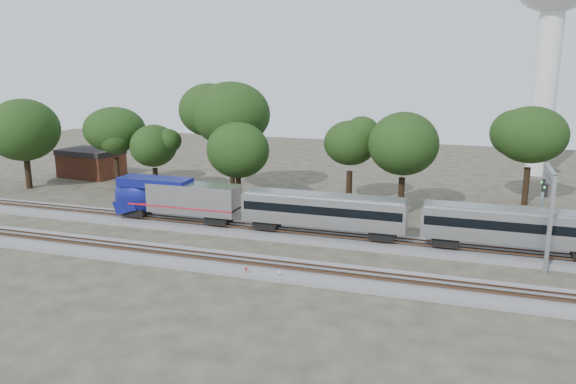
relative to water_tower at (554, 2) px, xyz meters
The scene contains 17 objects.
ground 65.51m from the water_tower, 123.87° to the right, with size 160.00×160.00×0.00m, color #383328.
track_far 60.99m from the water_tower, 127.35° to the right, with size 160.00×5.00×0.73m.
track_near 68.51m from the water_tower, 121.85° to the right, with size 160.00×5.00×0.73m.
switch_stand_red 67.58m from the water_tower, 116.21° to the right, with size 0.28×0.15×0.94m.
switch_stand_white 66.23m from the water_tower, 113.99° to the right, with size 0.28×0.05×0.87m.
switch_lever 66.48m from the water_tower, 114.90° to the right, with size 0.50×0.30×0.30m, color #512D19.
water_tower is the anchor object (origin of this frame).
signal_gantry 48.33m from the water_tower, 94.70° to the right, with size 0.60×7.08×8.61m.
brick_building 75.32m from the water_tower, 160.52° to the right, with size 9.79×7.46×4.35m.
tree_0 80.11m from the water_tower, 154.25° to the right, with size 8.54×8.54×12.04m.
tree_1 67.76m from the water_tower, 152.41° to the right, with size 8.64×8.64×12.18m.
tree_2 63.13m from the water_tower, 148.57° to the right, with size 6.77×6.77×9.55m.
tree_3 52.35m from the water_tower, 143.97° to the right, with size 11.24×11.24×15.85m.
tree_4 54.25m from the water_tower, 138.06° to the right, with size 7.24×7.24×10.20m.
tree_5 42.09m from the water_tower, 130.97° to the right, with size 7.97×7.97×11.24m.
tree_6 41.10m from the water_tower, 118.58° to the right, with size 8.74×8.74×12.33m.
tree_7 28.31m from the water_tower, 98.81° to the right, with size 9.05×9.05×12.76m.
Camera 1 is at (23.01, -47.29, 17.71)m, focal length 35.00 mm.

